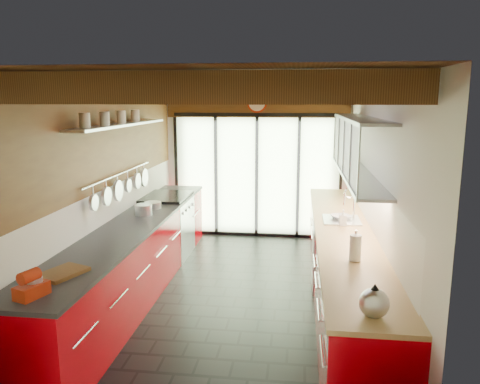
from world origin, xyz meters
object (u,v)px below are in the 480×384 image
at_px(soap_bottle, 343,218).
at_px(paper_towel, 355,248).
at_px(stand_mixer, 32,286).
at_px(bowl, 341,217).
at_px(kettle, 374,301).

bearing_deg(soap_bottle, paper_towel, -90.00).
xyz_separation_m(stand_mixer, paper_towel, (2.54, 1.14, 0.04)).
relative_size(stand_mixer, bowl, 1.14).
height_order(paper_towel, soap_bottle, paper_towel).
relative_size(kettle, paper_towel, 0.90).
bearing_deg(paper_towel, bowl, 90.00).
xyz_separation_m(kettle, paper_towel, (0.00, 1.15, 0.01)).
relative_size(soap_bottle, bowl, 0.79).
distance_m(stand_mixer, kettle, 2.54).
height_order(stand_mixer, kettle, kettle).
distance_m(kettle, soap_bottle, 2.42).
height_order(soap_bottle, bowl, soap_bottle).
bearing_deg(bowl, paper_towel, -90.00).
xyz_separation_m(stand_mixer, kettle, (2.54, -0.01, 0.02)).
relative_size(stand_mixer, soap_bottle, 1.44).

